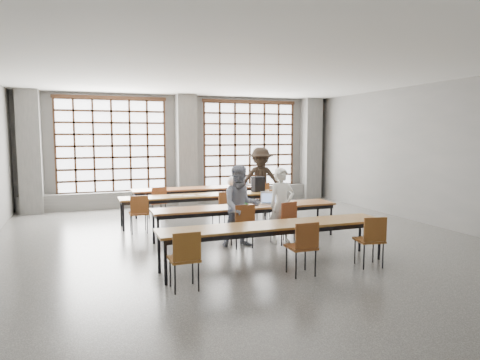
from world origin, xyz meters
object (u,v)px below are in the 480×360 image
Objects in this scene: green_box at (243,203)px; mouse at (287,203)px; plastic_bag at (232,181)px; chair_mid_right at (275,202)px; chair_near_mid at (303,243)px; student_back at (261,180)px; chair_back_mid at (236,196)px; chair_back_left at (158,200)px; red_pouch at (184,255)px; desk_row_c at (246,209)px; desk_row_a at (203,190)px; desk_row_d at (275,228)px; laptop_front at (269,201)px; phone at (256,206)px; chair_mid_left at (139,210)px; chair_mid_centre at (224,205)px; chair_front_right at (285,218)px; desk_row_b at (200,197)px; backpack at (258,184)px; chair_back_right at (262,194)px; chair_front_left at (243,221)px; student_female at (241,206)px; laptop_back at (245,183)px; chair_near_left at (185,254)px; chair_near_right at (371,236)px.

mouse is at bearing -5.71° from green_box.
chair_mid_right is at bearing -78.10° from plastic_bag.
student_back reaches higher than chair_near_mid.
chair_back_mid is 1.00× the size of chair_near_mid.
chair_back_left is 5.30m from red_pouch.
desk_row_c is at bearing -133.85° from chair_mid_right.
desk_row_c is (0.04, -3.42, 0.00)m from desk_row_a.
chair_mid_right reaches higher than desk_row_d.
phone is at bearing -152.44° from laptop_front.
desk_row_a is 13.99× the size of plastic_bag.
desk_row_d is 2.18m from laptop_front.
chair_mid_centre is (2.02, 0.00, 0.00)m from chair_mid_left.
chair_back_left is at bearing 120.82° from chair_front_right.
desk_row_c is at bearing -97.01° from student_back.
desk_row_b is at bearing -40.57° from chair_back_left.
desk_row_b is at bearing 112.81° from chair_front_right.
backpack is 5.45m from red_pouch.
chair_front_right is 2.74m from backpack.
chair_back_mid is 2.20× the size of backpack.
chair_back_mid is 4.40× the size of red_pouch.
chair_back_right is (2.97, 0.00, 0.00)m from chair_back_left.
chair_mid_centre reaches higher than desk_row_b.
chair_front_right is at bearing 0.15° from chair_front_left.
student_female reaches higher than mouse.
chair_mid_left is at bearing 140.45° from student_female.
desk_row_d is at bearing -110.35° from chair_back_right.
chair_back_right is 3.52× the size of green_box.
laptop_back is 1.52× the size of plastic_bag.
chair_back_left is at bearing 116.97° from desk_row_c.
student_female is 8.16× the size of red_pouch.
chair_back_mid is at bearing 78.25° from desk_row_d.
laptop_front reaches higher than chair_front_right.
laptop_front is at bearing -94.34° from chair_back_mid.
student_back is (1.63, 1.56, 0.40)m from chair_mid_centre.
chair_back_mid and chair_near_left have the same top height.
chair_front_left is at bearing 50.28° from chair_near_left.
backpack is at bearing 92.02° from chair_near_right.
chair_front_right reaches higher than desk_row_b.
chair_near_mid is (2.08, -3.92, 0.00)m from chair_mid_left.
student_female is 3.74× the size of laptop_back.
chair_back_right is at bearing 56.80° from red_pouch.
desk_row_d is 20.00× the size of red_pouch.
desk_row_a is at bearing 89.77° from green_box.
chair_near_right is (0.50, -5.35, 0.00)m from chair_back_mid.
chair_back_left reaches higher than phone.
desk_row_a is at bearing 142.35° from chair_back_mid.
desk_row_b is 1.25m from chair_back_left.
student_back is at bearing 78.24° from mouse.
chair_mid_centre is (1.36, -1.43, 0.00)m from chair_back_left.
desk_row_d is 30.77× the size of phone.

